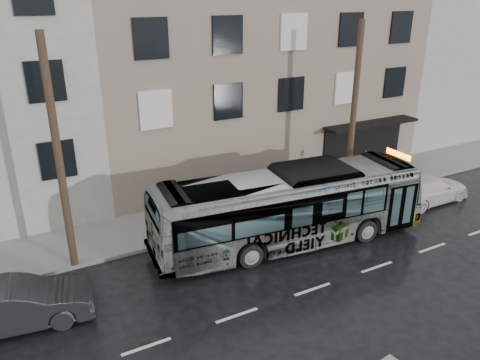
% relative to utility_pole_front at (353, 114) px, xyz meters
% --- Properties ---
extents(ground, '(120.00, 120.00, 0.00)m').
position_rel_utility_pole_front_xyz_m(ground, '(-6.50, -3.30, -4.65)').
color(ground, black).
rests_on(ground, ground).
extents(sidewalk, '(90.00, 3.60, 0.15)m').
position_rel_utility_pole_front_xyz_m(sidewalk, '(-6.50, 1.60, -4.58)').
color(sidewalk, gray).
rests_on(sidewalk, ground).
extents(building_taupe, '(20.00, 12.00, 11.00)m').
position_rel_utility_pole_front_xyz_m(building_taupe, '(-1.50, 9.40, 0.85)').
color(building_taupe, gray).
rests_on(building_taupe, ground).
extents(building_filler, '(18.00, 12.00, 12.00)m').
position_rel_utility_pole_front_xyz_m(building_filler, '(17.50, 9.40, 1.35)').
color(building_filler, '#BBBAB1').
rests_on(building_filler, ground).
extents(utility_pole_front, '(0.30, 0.30, 9.00)m').
position_rel_utility_pole_front_xyz_m(utility_pole_front, '(0.00, 0.00, 0.00)').
color(utility_pole_front, brown).
rests_on(utility_pole_front, sidewalk).
extents(utility_pole_rear, '(0.30, 0.30, 9.00)m').
position_rel_utility_pole_front_xyz_m(utility_pole_rear, '(-14.00, 0.00, 0.00)').
color(utility_pole_rear, brown).
rests_on(utility_pole_rear, sidewalk).
extents(sign_post, '(0.06, 0.06, 2.40)m').
position_rel_utility_pole_front_xyz_m(sign_post, '(1.10, 0.00, -3.30)').
color(sign_post, slate).
rests_on(sign_post, sidewalk).
extents(bus, '(12.37, 4.12, 3.38)m').
position_rel_utility_pole_front_xyz_m(bus, '(-5.32, -2.38, -2.96)').
color(bus, '#B2B2B2').
rests_on(bus, ground).
extents(white_sedan, '(4.91, 2.08, 1.41)m').
position_rel_utility_pole_front_xyz_m(white_sedan, '(3.59, -2.24, -3.94)').
color(white_sedan, white).
rests_on(white_sedan, ground).
extents(dark_sedan, '(5.04, 2.32, 1.60)m').
position_rel_utility_pole_front_xyz_m(dark_sedan, '(-16.31, -2.81, -3.85)').
color(dark_sedan, black).
rests_on(dark_sedan, ground).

